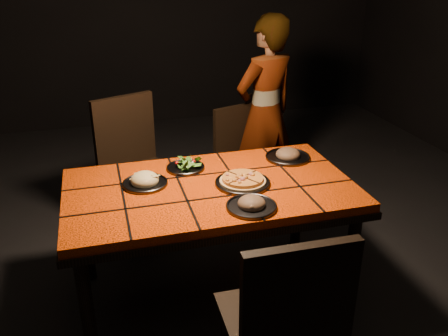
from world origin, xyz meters
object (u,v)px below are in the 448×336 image
object	(u,v)px
chair_far_left	(134,159)
plate_pizza	(243,181)
dining_table	(210,198)
diner	(265,113)
chair_far_right	(241,152)
plate_pasta	(145,181)
chair_near	(285,320)

from	to	relation	value
chair_far_left	plate_pizza	xyz separation A→B (m)	(0.53, -0.91, 0.18)
dining_table	diner	size ratio (longest dim) A/B	1.05
chair_far_right	chair_far_left	bearing A→B (deg)	172.42
dining_table	chair_far_left	xyz separation A→B (m)	(-0.35, 0.87, -0.08)
chair_far_left	plate_pizza	size ratio (longest dim) A/B	2.88
chair_far_right	diner	xyz separation A→B (m)	(0.22, 0.07, 0.29)
chair_far_left	diner	distance (m)	1.12
chair_far_left	plate_pasta	xyz separation A→B (m)	(-0.00, -0.77, 0.18)
chair_near	chair_far_left	world-z (taller)	chair_far_left
chair_near	chair_far_left	distance (m)	1.86
dining_table	diner	world-z (taller)	diner
chair_far_right	plate_pizza	distance (m)	1.15
diner	chair_far_left	bearing A→B (deg)	-9.47
diner	plate_pasta	bearing A→B (deg)	21.08
dining_table	plate_pasta	bearing A→B (deg)	163.19
dining_table	chair_near	xyz separation A→B (m)	(0.08, -0.93, -0.10)
dining_table	plate_pizza	distance (m)	0.21
diner	chair_far_right	bearing A→B (deg)	-3.79
chair_far_right	chair_near	bearing A→B (deg)	-120.68
dining_table	chair_far_right	bearing A→B (deg)	63.67
chair_near	chair_far_right	xyz separation A→B (m)	(0.43, 1.97, -0.08)
chair_near	chair_far_right	world-z (taller)	chair_near
diner	plate_pizza	size ratio (longest dim) A/B	4.32
dining_table	plate_pizza	bearing A→B (deg)	-10.67
diner	plate_pizza	xyz separation A→B (m)	(-0.55, -1.14, -0.01)
chair_near	chair_far_right	bearing A→B (deg)	-101.39
dining_table	plate_pizza	xyz separation A→B (m)	(0.18, -0.03, 0.10)
chair_near	plate_pasta	distance (m)	1.14
dining_table	chair_far_left	bearing A→B (deg)	111.64
dining_table	chair_far_right	world-z (taller)	chair_far_right
dining_table	diner	xyz separation A→B (m)	(0.73, 1.11, 0.10)
chair_near	plate_pasta	xyz separation A→B (m)	(-0.43, 1.04, 0.20)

